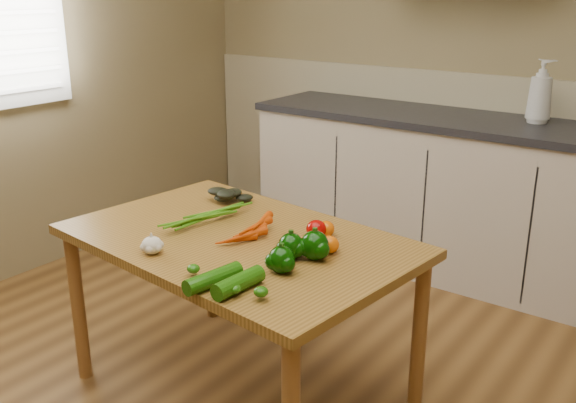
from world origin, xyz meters
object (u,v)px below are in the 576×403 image
(tomato_c, at_px, (329,245))
(zucchini_a, at_px, (238,283))
(garlic_bulb, at_px, (152,245))
(zucchini_b, at_px, (213,278))
(soap_bottle_a, at_px, (540,91))
(carrot_bunch, at_px, (237,225))
(pepper_c, at_px, (282,260))
(pepper_b, at_px, (315,245))
(leafy_greens, at_px, (230,190))
(table, at_px, (238,255))
(tomato_a, at_px, (316,229))
(pepper_a, at_px, (291,246))
(tomato_b, at_px, (326,229))

(tomato_c, xyz_separation_m, zucchini_a, (-0.06, -0.42, -0.00))
(garlic_bulb, distance_m, zucchini_b, 0.35)
(soap_bottle_a, bearing_deg, carrot_bunch, 154.95)
(pepper_c, bearing_deg, zucchini_b, -117.93)
(pepper_b, distance_m, tomato_c, 0.08)
(pepper_b, bearing_deg, zucchini_a, -98.62)
(soap_bottle_a, distance_m, garlic_bulb, 2.20)
(leafy_greens, xyz_separation_m, zucchini_b, (0.51, -0.68, -0.02))
(garlic_bulb, relative_size, zucchini_a, 0.39)
(soap_bottle_a, distance_m, pepper_b, 1.80)
(table, distance_m, tomato_a, 0.31)
(zucchini_a, height_order, zucchini_b, zucchini_a)
(pepper_a, distance_m, pepper_b, 0.08)
(garlic_bulb, bearing_deg, pepper_b, 31.29)
(table, xyz_separation_m, soap_bottle_a, (0.57, 1.75, 0.45))
(table, relative_size, pepper_a, 15.23)
(carrot_bunch, bearing_deg, tomato_b, 36.99)
(tomato_a, bearing_deg, zucchini_b, -93.94)
(pepper_a, xyz_separation_m, pepper_b, (0.07, 0.04, 0.00))
(table, bearing_deg, zucchini_b, -54.08)
(carrot_bunch, xyz_separation_m, leafy_greens, (-0.28, 0.29, 0.01))
(zucchini_a, bearing_deg, pepper_a, 93.17)
(pepper_b, xyz_separation_m, tomato_b, (-0.08, 0.20, -0.02))
(leafy_greens, height_order, pepper_c, leafy_greens)
(table, distance_m, garlic_bulb, 0.35)
(carrot_bunch, height_order, pepper_c, pepper_c)
(table, xyz_separation_m, pepper_b, (0.35, -0.00, 0.13))
(table, height_order, zucchini_a, zucchini_a)
(tomato_b, xyz_separation_m, tomato_c, (0.10, -0.13, 0.00))
(leafy_greens, relative_size, pepper_a, 2.05)
(garlic_bulb, distance_m, zucchini_a, 0.44)
(carrot_bunch, relative_size, pepper_a, 2.66)
(leafy_greens, relative_size, garlic_bulb, 2.51)
(soap_bottle_a, distance_m, tomato_a, 1.66)
(pepper_c, relative_size, zucchini_b, 0.44)
(leafy_greens, bearing_deg, pepper_a, -31.47)
(soap_bottle_a, distance_m, pepper_a, 1.85)
(pepper_c, bearing_deg, pepper_b, 79.93)
(pepper_a, bearing_deg, pepper_c, -69.47)
(pepper_a, relative_size, pepper_c, 1.01)
(soap_bottle_a, xyz_separation_m, pepper_a, (-0.29, -1.80, -0.33))
(soap_bottle_a, relative_size, zucchini_a, 1.76)
(pepper_b, xyz_separation_m, zucchini_b, (-0.14, -0.36, -0.02))
(carrot_bunch, relative_size, leafy_greens, 1.30)
(pepper_b, relative_size, pepper_c, 1.12)
(leafy_greens, relative_size, tomato_a, 2.42)
(tomato_b, xyz_separation_m, zucchini_b, (-0.05, -0.56, -0.00))
(leafy_greens, bearing_deg, tomato_a, -15.24)
(pepper_a, xyz_separation_m, zucchini_a, (0.02, -0.30, -0.02))
(pepper_b, distance_m, zucchini_a, 0.35)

